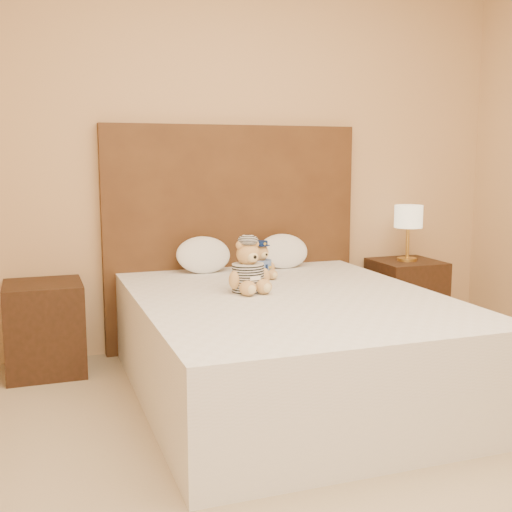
% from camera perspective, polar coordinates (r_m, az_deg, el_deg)
% --- Properties ---
extents(ground, '(4.00, 4.50, 0.00)m').
position_cam_1_polar(ground, '(2.66, 13.31, -20.41)').
color(ground, tan).
rests_on(ground, ground).
extents(room_walls, '(4.04, 4.52, 2.72)m').
position_cam_1_polar(room_walls, '(2.77, 9.31, 19.45)').
color(room_walls, tan).
rests_on(room_walls, ground).
extents(bed, '(1.60, 2.00, 0.55)m').
position_cam_1_polar(bed, '(3.54, 2.88, -7.85)').
color(bed, white).
rests_on(bed, ground).
extents(headboard, '(1.75, 0.08, 1.50)m').
position_cam_1_polar(headboard, '(4.38, -2.08, 1.72)').
color(headboard, '#533219').
rests_on(headboard, ground).
extents(nightstand_left, '(0.45, 0.45, 0.55)m').
position_cam_1_polar(nightstand_left, '(4.07, -18.27, -6.10)').
color(nightstand_left, '#361C11').
rests_on(nightstand_left, ground).
extents(nightstand_right, '(0.45, 0.45, 0.55)m').
position_cam_1_polar(nightstand_right, '(4.80, 13.15, -3.65)').
color(nightstand_right, '#361C11').
rests_on(nightstand_right, ground).
extents(lamp, '(0.20, 0.20, 0.40)m').
position_cam_1_polar(lamp, '(4.71, 13.40, 3.19)').
color(lamp, gold).
rests_on(lamp, nightstand_right).
extents(teddy_police, '(0.25, 0.24, 0.23)m').
position_cam_1_polar(teddy_police, '(3.92, 0.41, -0.37)').
color(teddy_police, '#B37A45').
rests_on(teddy_police, bed).
extents(teddy_prisoner, '(0.30, 0.29, 0.30)m').
position_cam_1_polar(teddy_prisoner, '(3.53, -0.72, -0.87)').
color(teddy_prisoner, '#B37A45').
rests_on(teddy_prisoner, bed).
extents(pillow_left, '(0.36, 0.23, 0.25)m').
position_cam_1_polar(pillow_left, '(4.15, -4.70, 0.26)').
color(pillow_left, white).
rests_on(pillow_left, bed).
extents(pillow_right, '(0.35, 0.23, 0.25)m').
position_cam_1_polar(pillow_right, '(4.32, 2.45, 0.59)').
color(pillow_right, white).
rests_on(pillow_right, bed).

